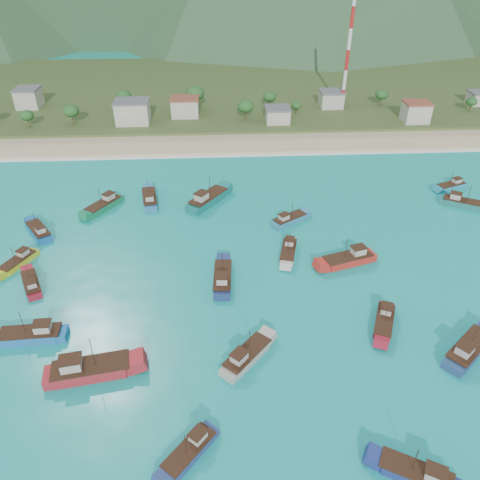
{
  "coord_description": "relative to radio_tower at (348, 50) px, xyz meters",
  "views": [
    {
      "loc": [
        3.33,
        -64.12,
        57.56
      ],
      "look_at": [
        7.76,
        18.0,
        3.0
      ],
      "focal_mm": 35.0,
      "sensor_mm": 36.0,
      "label": 1
    }
  ],
  "objects": [
    {
      "name": "boat_22",
      "position": [
        -47.14,
        -100.3,
        -21.68
      ],
      "size": [
        3.85,
        11.16,
        6.5
      ],
      "rotation": [
        0.0,
        0.0,
        6.23
      ],
      "color": "navy",
      "rests_on": "ground"
    },
    {
      "name": "surf_line",
      "position": [
        -50.93,
        -38.5,
        -22.47
      ],
      "size": [
        400.0,
        2.5,
        0.08
      ],
      "primitive_type": "cube",
      "color": "white",
      "rests_on": "ground"
    },
    {
      "name": "radio_tower",
      "position": [
        0.0,
        0.0,
        0.0
      ],
      "size": [
        1.2,
        1.2,
        41.74
      ],
      "color": "red",
      "rests_on": "ground"
    },
    {
      "name": "boat_5",
      "position": [
        -83.98,
        -99.74,
        -21.91
      ],
      "size": [
        6.25,
        9.13,
        5.25
      ],
      "rotation": [
        0.0,
        0.0,
        0.45
      ],
      "color": "maroon",
      "rests_on": "ground"
    },
    {
      "name": "boat_8",
      "position": [
        -23.68,
        -140.87,
        -21.79
      ],
      "size": [
        10.2,
        7.36,
        5.91
      ],
      "rotation": [
        0.0,
        0.0,
        1.07
      ],
      "color": "navy",
      "rests_on": "ground"
    },
    {
      "name": "boat_4",
      "position": [
        -21.04,
        -95.3,
        -21.62
      ],
      "size": [
        12.06,
        6.75,
        6.84
      ],
      "rotation": [
        0.0,
        0.0,
        1.88
      ],
      "color": "red",
      "rests_on": "ground"
    },
    {
      "name": "boat_6",
      "position": [
        -64.86,
        -66.78,
        -21.71
      ],
      "size": [
        4.94,
        11.16,
        6.37
      ],
      "rotation": [
        0.0,
        0.0,
        0.17
      ],
      "color": "teal",
      "rests_on": "ground"
    },
    {
      "name": "beach",
      "position": [
        -50.93,
        -29.0,
        -22.47
      ],
      "size": [
        400.0,
        18.0,
        1.2
      ],
      "primitive_type": "cube",
      "color": "beige",
      "rests_on": "ground"
    },
    {
      "name": "boat_20",
      "position": [
        -68.13,
        -122.04,
        -21.45
      ],
      "size": [
        13.59,
        5.99,
        7.76
      ],
      "rotation": [
        0.0,
        0.0,
        4.88
      ],
      "color": "#A32229",
      "rests_on": "ground"
    },
    {
      "name": "boat_17",
      "position": [
        -75.79,
        -69.49,
        -21.69
      ],
      "size": [
        8.72,
        10.84,
        6.43
      ],
      "rotation": [
        0.0,
        0.0,
        2.55
      ],
      "color": "#117649",
      "rests_on": "ground"
    },
    {
      "name": "boat_3",
      "position": [
        -19.3,
        -113.63,
        -21.84
      ],
      "size": [
        6.35,
        9.88,
        5.64
      ],
      "rotation": [
        0.0,
        0.0,
        2.74
      ],
      "color": "maroon",
      "rests_on": "ground"
    },
    {
      "name": "vegetation",
      "position": [
        -50.02,
        -4.3,
        -17.16
      ],
      "size": [
        279.8,
        25.21,
        9.11
      ],
      "color": "#235623",
      "rests_on": "ground"
    },
    {
      "name": "boat_7",
      "position": [
        -7.78,
        -120.98,
        -21.62
      ],
      "size": [
        11.08,
        10.06,
        6.85
      ],
      "rotation": [
        0.0,
        0.0,
        5.41
      ],
      "color": "navy",
      "rests_on": "ground"
    },
    {
      "name": "boat_16",
      "position": [
        -43.78,
        -120.34,
        -21.76
      ],
      "size": [
        9.05,
        9.74,
        6.07
      ],
      "rotation": [
        0.0,
        0.0,
        5.57
      ],
      "color": "#A59F95",
      "rests_on": "ground"
    },
    {
      "name": "ground",
      "position": [
        -50.93,
        -108.0,
        -22.47
      ],
      "size": [
        600.0,
        600.0,
        0.0
      ],
      "primitive_type": "plane",
      "color": "#0C8580",
      "rests_on": "ground"
    },
    {
      "name": "village",
      "position": [
        -55.91,
        -6.35,
        -17.73
      ],
      "size": [
        207.74,
        31.85,
        7.31
      ],
      "color": "beige",
      "rests_on": "ground"
    },
    {
      "name": "boat_1",
      "position": [
        -52.22,
        -136.13,
        -21.89
      ],
      "size": [
        7.89,
        8.62,
        5.34
      ],
      "rotation": [
        0.0,
        0.0,
        2.44
      ],
      "color": "navy",
      "rests_on": "ground"
    },
    {
      "name": "boat_26",
      "position": [
        -50.16,
        -68.27,
        -21.45
      ],
      "size": [
        11.05,
        12.89,
        7.8
      ],
      "rotation": [
        0.0,
        0.0,
        5.64
      ],
      "color": "#126964",
      "rests_on": "ground"
    },
    {
      "name": "boat_12",
      "position": [
        -32.97,
        -91.51,
        -21.84
      ],
      "size": [
        4.99,
        9.9,
        5.62
      ],
      "rotation": [
        0.0,
        0.0,
        2.9
      ],
      "color": "beige",
      "rests_on": "ground"
    },
    {
      "name": "land",
      "position": [
        -50.93,
        32.0,
        -22.47
      ],
      "size": [
        400.0,
        110.0,
        2.4
      ],
      "primitive_type": "cube",
      "color": "#385123",
      "rests_on": "ground"
    },
    {
      "name": "boat_0",
      "position": [
        13.38,
        -73.04,
        -21.73
      ],
      "size": [
        10.73,
        7.92,
        6.24
      ],
      "rotation": [
        0.0,
        0.0,
        4.2
      ],
      "color": "#1E6B63",
      "rests_on": "ground"
    },
    {
      "name": "boat_19",
      "position": [
        -88.28,
        -80.61,
        -21.8
      ],
      "size": [
        8.07,
        9.74,
        5.83
      ],
      "rotation": [
        0.0,
        0.0,
        0.62
      ],
      "color": "#12589E",
      "rests_on": "ground"
    },
    {
      "name": "boat_27",
      "position": [
        14.8,
        -63.39,
        -21.91
      ],
      "size": [
        9.19,
        5.64,
        5.23
      ],
      "rotation": [
        0.0,
        0.0,
        1.94
      ],
      "color": "teal",
      "rests_on": "ground"
    },
    {
      "name": "boat_21",
      "position": [
        -79.44,
        -113.81,
        -21.66
      ],
      "size": [
        11.34,
        3.88,
        6.61
      ],
      "rotation": [
        0.0,
        0.0,
        1.62
      ],
      "color": "#1D66B0",
      "rests_on": "ground"
    },
    {
      "name": "boat_18",
      "position": [
        -30.92,
        -78.49,
        -21.87
      ],
      "size": [
        9.3,
        7.33,
        5.49
      ],
      "rotation": [
        0.0,
        0.0,
        5.28
      ],
      "color": "teal",
      "rests_on": "ground"
    },
    {
      "name": "boat_24",
      "position": [
        -89.0,
        -92.14,
        -21.9
      ],
      "size": [
        6.44,
        9.24,
        5.32
      ],
      "rotation": [
        0.0,
        0.0,
        2.67
      ],
      "color": "yellow",
      "rests_on": "ground"
    }
  ]
}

